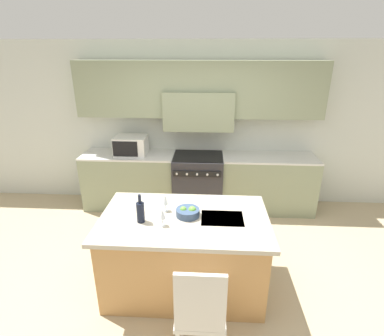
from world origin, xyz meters
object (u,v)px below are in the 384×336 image
(microwave, at_px, (131,145))
(wine_glass_far, at_px, (165,200))
(range_stove, at_px, (198,182))
(island_chair, at_px, (200,312))
(wine_bottle, at_px, (141,212))
(wine_glass_near, at_px, (162,214))
(fruit_bowl, at_px, (188,212))

(microwave, height_order, wine_glass_far, microwave)
(range_stove, relative_size, wine_glass_far, 4.85)
(island_chair, distance_m, wine_glass_far, 1.21)
(island_chair, bearing_deg, wine_bottle, 128.38)
(wine_glass_near, bearing_deg, wine_bottle, 164.93)
(wine_glass_far, bearing_deg, island_chair, -67.97)
(island_chair, relative_size, wine_glass_far, 5.31)
(microwave, relative_size, wine_glass_far, 2.62)
(wine_bottle, xyz_separation_m, fruit_bowl, (0.47, 0.14, -0.07))
(range_stove, bearing_deg, wine_bottle, -104.50)
(range_stove, bearing_deg, fruit_bowl, -91.13)
(microwave, distance_m, fruit_bowl, 2.13)
(microwave, bearing_deg, range_stove, -0.97)
(island_chair, height_order, wine_bottle, wine_bottle)
(range_stove, relative_size, island_chair, 0.91)
(range_stove, relative_size, fruit_bowl, 3.76)
(microwave, xyz_separation_m, island_chair, (1.23, -2.79, -0.52))
(island_chair, bearing_deg, wine_glass_near, 118.70)
(range_stove, bearing_deg, wine_glass_far, -99.54)
(microwave, height_order, wine_bottle, microwave)
(island_chair, height_order, fruit_bowl, island_chair)
(wine_glass_near, bearing_deg, fruit_bowl, 40.43)
(microwave, height_order, fruit_bowl, microwave)
(wine_bottle, distance_m, fruit_bowl, 0.50)
(fruit_bowl, bearing_deg, island_chair, -80.13)
(range_stove, bearing_deg, microwave, 179.03)
(range_stove, xyz_separation_m, island_chair, (0.13, -2.77, 0.10))
(island_chair, bearing_deg, range_stove, 92.67)
(fruit_bowl, bearing_deg, wine_glass_far, 160.54)
(range_stove, height_order, fruit_bowl, fruit_bowl)
(island_chair, bearing_deg, fruit_bowl, 99.87)
(wine_glass_far, bearing_deg, wine_glass_near, -87.36)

